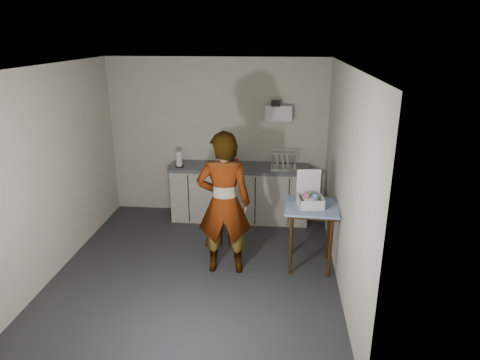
# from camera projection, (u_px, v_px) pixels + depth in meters

# --- Properties ---
(ground) EXTENTS (4.00, 4.00, 0.00)m
(ground) POSITION_uv_depth(u_px,v_px,m) (198.00, 269.00, 5.63)
(ground) COLOR #27282C
(ground) RESTS_ON ground
(wall_back) EXTENTS (3.60, 0.02, 2.60)m
(wall_back) POSITION_uv_depth(u_px,v_px,m) (217.00, 138.00, 7.08)
(wall_back) COLOR beige
(wall_back) RESTS_ON ground
(wall_right) EXTENTS (0.02, 4.00, 2.60)m
(wall_right) POSITION_uv_depth(u_px,v_px,m) (343.00, 181.00, 5.05)
(wall_right) COLOR beige
(wall_right) RESTS_ON ground
(wall_left) EXTENTS (0.02, 4.00, 2.60)m
(wall_left) POSITION_uv_depth(u_px,v_px,m) (54.00, 172.00, 5.37)
(wall_left) COLOR beige
(wall_left) RESTS_ON ground
(ceiling) EXTENTS (3.60, 4.00, 0.01)m
(ceiling) POSITION_uv_depth(u_px,v_px,m) (190.00, 66.00, 4.78)
(ceiling) COLOR white
(ceiling) RESTS_ON wall_back
(kitchen_counter) EXTENTS (2.24, 0.62, 0.91)m
(kitchen_counter) POSITION_uv_depth(u_px,v_px,m) (240.00, 194.00, 7.06)
(kitchen_counter) COLOR black
(kitchen_counter) RESTS_ON ground
(wall_shelf) EXTENTS (0.42, 0.18, 0.37)m
(wall_shelf) POSITION_uv_depth(u_px,v_px,m) (279.00, 113.00, 6.78)
(wall_shelf) COLOR white
(wall_shelf) RESTS_ON ground
(side_table) EXTENTS (0.70, 0.70, 0.87)m
(side_table) POSITION_uv_depth(u_px,v_px,m) (311.00, 214.00, 5.49)
(side_table) COLOR #38210C
(side_table) RESTS_ON ground
(standing_man) EXTENTS (0.71, 0.49, 1.86)m
(standing_man) POSITION_uv_depth(u_px,v_px,m) (224.00, 204.00, 5.34)
(standing_man) COLOR #B2A593
(standing_man) RESTS_ON ground
(soap_bottle) EXTENTS (0.17, 0.17, 0.31)m
(soap_bottle) POSITION_uv_depth(u_px,v_px,m) (230.00, 157.00, 6.87)
(soap_bottle) COLOR black
(soap_bottle) RESTS_ON kitchen_counter
(soda_can) EXTENTS (0.07, 0.07, 0.13)m
(soda_can) POSITION_uv_depth(u_px,v_px,m) (236.00, 162.00, 6.89)
(soda_can) COLOR red
(soda_can) RESTS_ON kitchen_counter
(dark_bottle) EXTENTS (0.06, 0.06, 0.21)m
(dark_bottle) POSITION_uv_depth(u_px,v_px,m) (228.00, 160.00, 6.88)
(dark_bottle) COLOR black
(dark_bottle) RESTS_ON kitchen_counter
(paper_towel) EXTENTS (0.14, 0.14, 0.25)m
(paper_towel) POSITION_uv_depth(u_px,v_px,m) (179.00, 159.00, 6.85)
(paper_towel) COLOR black
(paper_towel) RESTS_ON kitchen_counter
(dish_rack) EXTENTS (0.40, 0.30, 0.28)m
(dish_rack) POSITION_uv_depth(u_px,v_px,m) (283.00, 164.00, 6.78)
(dish_rack) COLOR silver
(dish_rack) RESTS_ON kitchen_counter
(bakery_box) EXTENTS (0.35, 0.36, 0.44)m
(bakery_box) POSITION_uv_depth(u_px,v_px,m) (310.00, 198.00, 5.43)
(bakery_box) COLOR white
(bakery_box) RESTS_ON side_table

